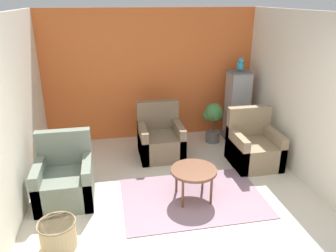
{
  "coord_description": "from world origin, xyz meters",
  "views": [
    {
      "loc": [
        -0.88,
        -2.76,
        2.7
      ],
      "look_at": [
        0.0,
        1.76,
        0.89
      ],
      "focal_mm": 35.0,
      "sensor_mm": 36.0,
      "label": 1
    }
  ],
  "objects_px": {
    "armchair_left": "(65,180)",
    "wicker_basket": "(58,234)",
    "armchair_middle": "(160,140)",
    "parrot": "(240,65)",
    "coffee_table": "(194,172)",
    "armchair_right": "(253,148)",
    "birdcage": "(237,107)",
    "potted_plant": "(213,118)"
  },
  "relations": [
    {
      "from": "armchair_right",
      "to": "birdcage",
      "type": "bearing_deg",
      "value": 83.44
    },
    {
      "from": "armchair_middle",
      "to": "birdcage",
      "type": "xyz_separation_m",
      "value": [
        1.64,
        0.49,
        0.37
      ]
    },
    {
      "from": "coffee_table",
      "to": "armchair_right",
      "type": "relative_size",
      "value": 0.69
    },
    {
      "from": "armchair_left",
      "to": "wicker_basket",
      "type": "bearing_deg",
      "value": -90.09
    },
    {
      "from": "armchair_right",
      "to": "coffee_table",
      "type": "bearing_deg",
      "value": -147.16
    },
    {
      "from": "parrot",
      "to": "birdcage",
      "type": "bearing_deg",
      "value": -90.0
    },
    {
      "from": "armchair_left",
      "to": "potted_plant",
      "type": "xyz_separation_m",
      "value": [
        2.68,
        1.52,
        0.2
      ]
    },
    {
      "from": "parrot",
      "to": "wicker_basket",
      "type": "xyz_separation_m",
      "value": [
        -3.2,
        -2.63,
        -1.33
      ]
    },
    {
      "from": "wicker_basket",
      "to": "birdcage",
      "type": "bearing_deg",
      "value": 39.31
    },
    {
      "from": "armchair_middle",
      "to": "coffee_table",
      "type": "bearing_deg",
      "value": -81.38
    },
    {
      "from": "coffee_table",
      "to": "potted_plant",
      "type": "relative_size",
      "value": 0.81
    },
    {
      "from": "birdcage",
      "to": "parrot",
      "type": "relative_size",
      "value": 5.07
    },
    {
      "from": "coffee_table",
      "to": "armchair_left",
      "type": "xyz_separation_m",
      "value": [
        -1.78,
        0.34,
        -0.12
      ]
    },
    {
      "from": "parrot",
      "to": "armchair_left",
      "type": "bearing_deg",
      "value": -153.1
    },
    {
      "from": "armchair_middle",
      "to": "parrot",
      "type": "bearing_deg",
      "value": 16.83
    },
    {
      "from": "armchair_middle",
      "to": "parrot",
      "type": "height_order",
      "value": "parrot"
    },
    {
      "from": "coffee_table",
      "to": "armchair_right",
      "type": "xyz_separation_m",
      "value": [
        1.29,
        0.83,
        -0.12
      ]
    },
    {
      "from": "armchair_left",
      "to": "armchair_middle",
      "type": "relative_size",
      "value": 1.0
    },
    {
      "from": "armchair_middle",
      "to": "parrot",
      "type": "distance_m",
      "value": 2.1
    },
    {
      "from": "armchair_right",
      "to": "armchair_left",
      "type": "bearing_deg",
      "value": -170.82
    },
    {
      "from": "potted_plant",
      "to": "armchair_middle",
      "type": "bearing_deg",
      "value": -160.87
    },
    {
      "from": "coffee_table",
      "to": "parrot",
      "type": "bearing_deg",
      "value": 54.09
    },
    {
      "from": "armchair_left",
      "to": "wicker_basket",
      "type": "distance_m",
      "value": 1.01
    },
    {
      "from": "potted_plant",
      "to": "wicker_basket",
      "type": "bearing_deg",
      "value": -136.79
    },
    {
      "from": "coffee_table",
      "to": "armchair_middle",
      "type": "xyz_separation_m",
      "value": [
        -0.22,
        1.46,
        -0.12
      ]
    },
    {
      "from": "coffee_table",
      "to": "parrot",
      "type": "height_order",
      "value": "parrot"
    },
    {
      "from": "armchair_left",
      "to": "potted_plant",
      "type": "bearing_deg",
      "value": 29.51
    },
    {
      "from": "coffee_table",
      "to": "wicker_basket",
      "type": "relative_size",
      "value": 1.51
    },
    {
      "from": "armchair_left",
      "to": "potted_plant",
      "type": "relative_size",
      "value": 1.19
    },
    {
      "from": "armchair_left",
      "to": "armchair_right",
      "type": "distance_m",
      "value": 3.11
    },
    {
      "from": "armchair_middle",
      "to": "armchair_left",
      "type": "bearing_deg",
      "value": -144.13
    },
    {
      "from": "birdcage",
      "to": "wicker_basket",
      "type": "bearing_deg",
      "value": -140.69
    },
    {
      "from": "armchair_middle",
      "to": "wicker_basket",
      "type": "relative_size",
      "value": 2.2
    },
    {
      "from": "coffee_table",
      "to": "armchair_right",
      "type": "distance_m",
      "value": 1.54
    },
    {
      "from": "parrot",
      "to": "potted_plant",
      "type": "distance_m",
      "value": 1.14
    },
    {
      "from": "birdcage",
      "to": "wicker_basket",
      "type": "distance_m",
      "value": 4.17
    },
    {
      "from": "parrot",
      "to": "wicker_basket",
      "type": "height_order",
      "value": "parrot"
    },
    {
      "from": "coffee_table",
      "to": "armchair_left",
      "type": "relative_size",
      "value": 0.69
    },
    {
      "from": "armchair_right",
      "to": "armchair_middle",
      "type": "distance_m",
      "value": 1.64
    },
    {
      "from": "coffee_table",
      "to": "armchair_right",
      "type": "height_order",
      "value": "armchair_right"
    },
    {
      "from": "coffee_table",
      "to": "armchair_middle",
      "type": "bearing_deg",
      "value": 98.62
    },
    {
      "from": "birdcage",
      "to": "parrot",
      "type": "distance_m",
      "value": 0.83
    }
  ]
}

